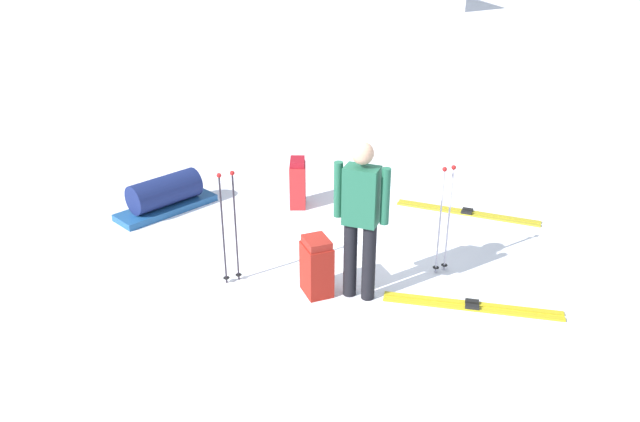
# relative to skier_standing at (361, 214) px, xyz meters

# --- Properties ---
(ground_plane) EXTENTS (80.00, 80.00, 0.00)m
(ground_plane) POSITION_rel_skier_standing_xyz_m (-0.29, 0.67, -0.95)
(ground_plane) COLOR white
(skier_standing) EXTENTS (0.50, 0.36, 1.70)m
(skier_standing) POSITION_rel_skier_standing_xyz_m (0.00, 0.00, 0.00)
(skier_standing) COLOR black
(skier_standing) RESTS_ON ground_plane
(ski_pair_near) EXTENTS (1.74, 0.84, 0.05)m
(ski_pair_near) POSITION_rel_skier_standing_xyz_m (1.09, -0.41, -0.94)
(ski_pair_near) COLOR gold
(ski_pair_near) RESTS_ON ground_plane
(ski_pair_far) EXTENTS (1.71, 1.15, 0.05)m
(ski_pair_far) POSITION_rel_skier_standing_xyz_m (1.91, 1.72, -0.94)
(ski_pair_far) COLOR #AF9F23
(ski_pair_far) RESTS_ON ground_plane
(backpack_large_dark) EXTENTS (0.27, 0.37, 0.68)m
(backpack_large_dark) POSITION_rel_skier_standing_xyz_m (-0.29, 2.38, -0.62)
(backpack_large_dark) COLOR maroon
(backpack_large_dark) RESTS_ON ground_plane
(backpack_bright) EXTENTS (0.33, 0.39, 0.64)m
(backpack_bright) POSITION_rel_skier_standing_xyz_m (-0.42, 0.15, -0.64)
(backpack_bright) COLOR maroon
(backpack_bright) RESTS_ON ground_plane
(ski_poles_planted_near) EXTENTS (0.18, 0.10, 1.26)m
(ski_poles_planted_near) POSITION_rel_skier_standing_xyz_m (1.02, 0.34, -0.25)
(ski_poles_planted_near) COLOR #AEADC2
(ski_poles_planted_near) RESTS_ON ground_plane
(ski_poles_planted_far) EXTENTS (0.21, 0.11, 1.28)m
(ski_poles_planted_far) POSITION_rel_skier_standing_xyz_m (-1.29, 0.53, -0.24)
(ski_poles_planted_far) COLOR #26212B
(ski_poles_planted_far) RESTS_ON ground_plane
(gear_sled) EXTENTS (1.39, 1.16, 0.49)m
(gear_sled) POSITION_rel_skier_standing_xyz_m (-2.07, 2.53, -0.73)
(gear_sled) COLOR #1B4D86
(gear_sled) RESTS_ON ground_plane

